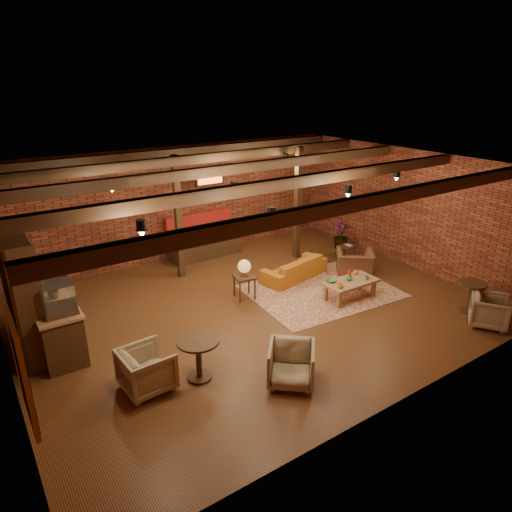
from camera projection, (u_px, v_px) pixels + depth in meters
floor at (255, 308)px, 10.47m from camera, size 10.00×10.00×0.00m
ceiling at (254, 169)px, 9.30m from camera, size 10.00×8.00×0.02m
wall_back at (177, 203)px, 12.97m from camera, size 10.00×0.02×3.20m
wall_front at (403, 318)px, 6.79m from camera, size 10.00×0.02×3.20m
wall_right at (406, 208)px, 12.47m from camera, size 0.02×8.00×3.20m
ceiling_beams at (254, 175)px, 9.34m from camera, size 9.80×6.40×0.22m
ceiling_pipe at (217, 173)px, 10.66m from camera, size 9.60×0.12×0.12m
post_left at (178, 218)px, 11.58m from camera, size 0.16×0.16×3.20m
post_right at (298, 204)px, 12.88m from camera, size 0.16×0.16×3.20m
service_counter at (50, 307)px, 8.83m from camera, size 0.80×2.50×1.60m
plant_counter at (50, 282)px, 8.88m from camera, size 0.35×0.39×0.30m
shelving_hutch at (23, 292)px, 8.55m from camera, size 0.52×2.00×2.40m
chalkboard_menu at (23, 372)px, 5.55m from camera, size 0.08×0.96×1.46m
banquette at (205, 240)px, 13.34m from camera, size 2.10×0.70×1.00m
service_sign at (209, 180)px, 12.31m from camera, size 0.86×0.06×0.30m
ceiling_spotlights at (255, 185)px, 9.42m from camera, size 6.40×4.40×0.28m
rug at (321, 291)px, 11.30m from camera, size 3.65×2.90×0.01m
sofa at (294, 268)px, 11.97m from camera, size 2.02×1.09×0.56m
coffee_table at (350, 283)px, 10.80m from camera, size 1.34×0.68×0.71m
side_table_lamp at (244, 269)px, 10.68m from camera, size 0.55×0.55×0.98m
round_table_left at (198, 352)px, 7.87m from camera, size 0.74×0.74×0.77m
armchair_a at (147, 368)px, 7.64m from camera, size 0.80×0.85×0.83m
armchair_b at (291, 363)px, 7.79m from camera, size 1.06×1.06×0.80m
armchair_right at (355, 259)px, 12.20m from camera, size 1.13×1.09×0.83m
side_table_book at (347, 247)px, 13.04m from camera, size 0.47×0.47×0.46m
round_table_right at (471, 292)px, 10.15m from camera, size 0.61×0.61×0.72m
armchair_far at (490, 309)px, 9.63m from camera, size 0.98×0.97×0.75m
plant_tall at (343, 210)px, 13.71m from camera, size 1.63×1.63×2.44m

